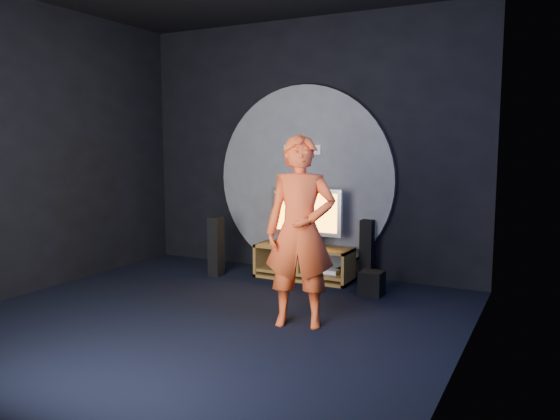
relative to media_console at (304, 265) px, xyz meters
The scene contains 13 objects.
floor 2.07m from the media_console, 95.42° to the right, with size 5.00×5.00×0.00m, color black.
back_wall 1.63m from the media_console, 113.36° to the left, with size 5.00×0.04×3.50m, color black.
left_wall 3.73m from the media_console, 142.73° to the right, with size 0.04×5.00×3.50m, color black.
right_wall 3.45m from the media_console, 41.64° to the right, with size 0.04×5.00×3.50m, color black.
wall_disc_panel 1.19m from the media_console, 116.27° to the left, with size 2.60×0.11×2.60m.
media_console is the anchor object (origin of this frame).
tv 0.68m from the media_console, 96.33° to the left, with size 1.01×0.22×0.76m.
center_speaker 0.36m from the media_console, 93.00° to the right, with size 0.40×0.15×0.15m, color black.
remote 0.44m from the media_console, 159.76° to the right, with size 0.18×0.05×0.02m, color black.
tower_speaker_left 1.23m from the media_console, 162.16° to the right, with size 0.16×0.18×0.81m, color black.
tower_speaker_right 0.86m from the media_console, 21.22° to the left, with size 0.16×0.18×0.81m, color black.
subwoofer 1.10m from the media_console, 18.23° to the right, with size 0.27×0.27×0.29m, color black.
player 2.00m from the media_console, 66.61° to the right, with size 0.69×0.45×1.89m, color #DF491E.
Camera 1 is at (3.17, -4.44, 1.81)m, focal length 35.00 mm.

